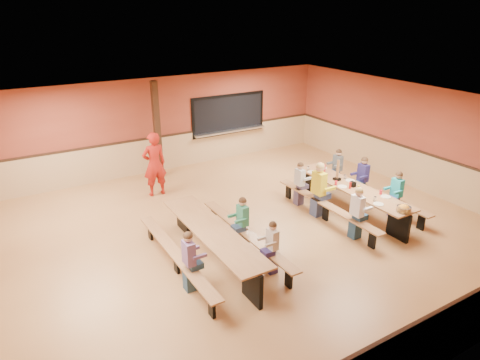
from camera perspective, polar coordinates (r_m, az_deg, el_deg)
ground at (r=10.18m, az=-0.51°, el=-7.31°), size 12.00×12.00×0.00m
room_envelope at (r=9.86m, az=-0.53°, el=-3.82°), size 12.04×10.04×3.02m
kitchen_pass_through at (r=14.87m, az=-1.51°, el=8.52°), size 2.78×0.28×1.38m
structural_post at (r=13.26m, az=-10.98°, el=6.44°), size 0.18×0.18×3.00m
cafeteria_table_main at (r=11.36m, az=14.58°, el=-1.82°), size 1.91×3.70×0.74m
cafeteria_table_second at (r=8.98m, az=-3.67°, el=-7.85°), size 1.91×3.70×0.74m
seated_child_white_left at (r=10.14m, az=15.30°, el=-4.31°), size 0.39×0.32×1.24m
seated_adult_yellow at (r=10.97m, az=10.43°, el=-1.31°), size 0.47×0.38×1.41m
seated_child_grey_left at (r=11.56m, az=7.93°, el=-0.52°), size 0.36×0.29×1.18m
seated_child_teal_right at (r=11.48m, az=20.10°, el=-1.83°), size 0.37×0.30×1.21m
seated_child_navy_right at (r=12.15m, az=16.01°, el=0.11°), size 0.38×0.31×1.24m
seated_child_char_right at (r=12.81m, az=12.84°, el=1.43°), size 0.35×0.29×1.18m
seated_child_purple_sec at (r=8.14m, az=-6.79°, el=-10.78°), size 0.37×0.30×1.22m
seated_child_green_sec at (r=9.42m, az=0.34°, el=-5.76°), size 0.36×0.30×1.20m
seated_child_tan_sec at (r=8.61m, az=4.31°, el=-9.00°), size 0.33×0.27×1.13m
standing_woman at (r=12.16m, az=-11.35°, el=2.09°), size 0.67×0.45×1.84m
punch_pitcher at (r=12.00m, az=10.97°, el=1.50°), size 0.16×0.16×0.22m
chip_bowl at (r=10.25m, az=21.02°, el=-3.57°), size 0.32×0.32×0.15m
napkin_dispenser at (r=11.25m, az=14.82°, el=-0.55°), size 0.10×0.14×0.13m
condiment_mustard at (r=10.97m, az=15.51°, el=-1.09°), size 0.06×0.06×0.17m
condiment_ketchup at (r=11.11m, az=14.47°, el=-0.70°), size 0.06×0.06×0.17m
table_paddle at (r=11.54m, az=12.84°, el=0.62°), size 0.16×0.16×0.56m
place_settings at (r=11.26m, az=14.71°, el=-0.57°), size 0.65×3.30×0.11m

